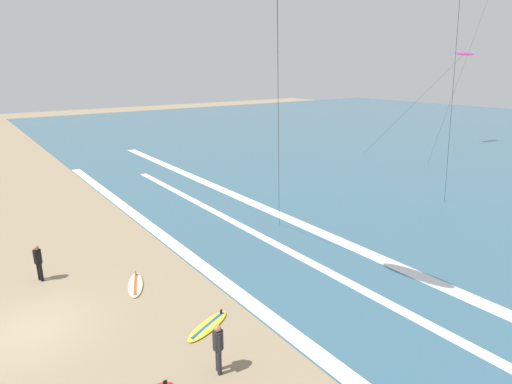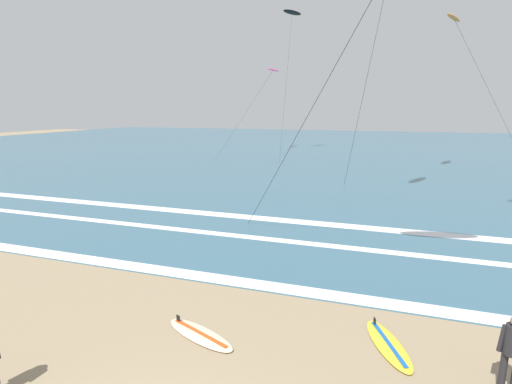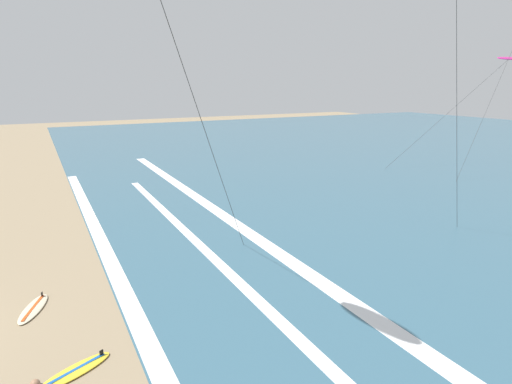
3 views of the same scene
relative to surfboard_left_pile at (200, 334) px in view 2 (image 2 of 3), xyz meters
name	(u,v)px [view 2 (image 2 of 3)]	position (x,y,z in m)	size (l,w,h in m)	color
ocean_surface	(365,149)	(0.83, 47.70, -0.04)	(140.00, 90.00, 0.01)	#386075
wave_foam_shoreline	(213,278)	(-1.10, 3.10, -0.03)	(43.81, 0.66, 0.01)	white
wave_foam_mid_break	(287,241)	(0.28, 7.34, -0.03)	(36.57, 0.50, 0.01)	white
wave_foam_outer_break	(313,223)	(0.79, 10.27, -0.03)	(59.67, 0.80, 0.01)	white
surfboard_left_pile	(200,334)	(0.00, 0.00, 0.00)	(2.17, 1.34, 0.25)	beige
surfboard_foreground_flat	(388,345)	(4.26, 1.00, 0.00)	(1.40, 2.16, 0.25)	yellow
kite_orange_high_left	(454,19)	(8.10, 28.30, 12.09)	(7.85, 3.28, 12.43)	orange
kite_magenta_high_right	(273,70)	(-10.32, 41.39, 9.91)	(3.34, 13.74, 10.25)	#CC2384
kite_black_mid_center	(292,14)	(-7.76, 40.36, 16.10)	(2.38, 11.43, 16.51)	black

